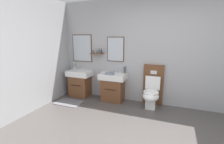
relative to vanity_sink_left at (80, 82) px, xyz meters
The scene contains 10 objects.
wall_back 2.34m from the vanity_sink_left, ahead, with size 5.50×0.27×2.58m.
bath_mat 0.69m from the vanity_sink_left, 90.00° to the right, with size 0.68×0.44×0.01m, color slate.
vanity_sink_left is the anchor object (origin of this frame).
tap_on_left_sink 0.44m from the vanity_sink_left, 90.00° to the left, with size 0.03×0.13×0.11m.
vanity_sink_right 1.00m from the vanity_sink_left, ahead, with size 0.67×0.45×0.73m.
tap_on_right_sink 1.09m from the vanity_sink_left, ahead, with size 0.03×0.13×0.11m.
toilet 2.01m from the vanity_sink_left, ahead, with size 0.48×0.62×1.00m.
toothbrush_cup 0.50m from the vanity_sink_left, 150.74° to the left, with size 0.08×0.07×0.21m.
soap_dispenser 1.35m from the vanity_sink_left, ahead, with size 0.06×0.06×0.21m.
folded_hand_towel 1.03m from the vanity_sink_left, ahead, with size 0.22×0.16×0.04m, color gray.
Camera 1 is at (0.30, -1.97, 1.68)m, focal length 26.18 mm.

